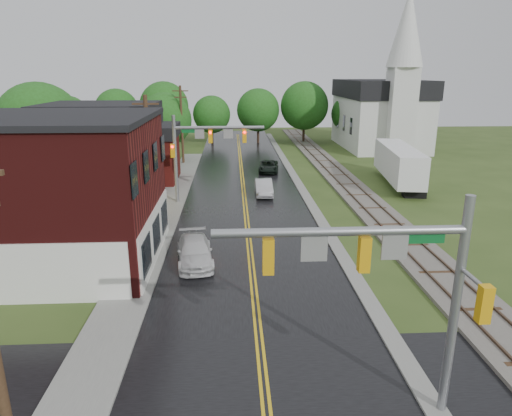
{
  "coord_description": "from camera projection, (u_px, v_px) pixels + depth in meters",
  "views": [
    {
      "loc": [
        -0.98,
        -9.85,
        10.47
      ],
      "look_at": [
        0.24,
        13.43,
        3.5
      ],
      "focal_mm": 32.0,
      "sensor_mm": 36.0,
      "label": 1
    }
  ],
  "objects": [
    {
      "name": "church",
      "position": [
        383.0,
        107.0,
        63.22
      ],
      "size": [
        10.4,
        18.4,
        20.0
      ],
      "color": "silver",
      "rests_on": "ground"
    },
    {
      "name": "traffic_signal_far",
      "position": [
        201.0,
        143.0,
        36.7
      ],
      "size": [
        7.34,
        0.43,
        7.2
      ],
      "color": "gray",
      "rests_on": "ground"
    },
    {
      "name": "curb_right",
      "position": [
        296.0,
        179.0,
        46.23
      ],
      "size": [
        0.8,
        70.0,
        0.12
      ],
      "primitive_type": "cube",
      "color": "gray",
      "rests_on": "ground"
    },
    {
      "name": "utility_pole_b",
      "position": [
        149.0,
        158.0,
        31.83
      ],
      "size": [
        1.8,
        0.28,
        9.0
      ],
      "color": "#382616",
      "rests_on": "ground"
    },
    {
      "name": "tree_left_e",
      "position": [
        166.0,
        121.0,
        54.56
      ],
      "size": [
        6.4,
        6.4,
        8.16
      ],
      "color": "black",
      "rests_on": "ground"
    },
    {
      "name": "semi_trailer",
      "position": [
        399.0,
        163.0,
        43.23
      ],
      "size": [
        3.95,
        11.76,
        3.68
      ],
      "color": "black",
      "rests_on": "ground"
    },
    {
      "name": "darkred_building",
      "position": [
        141.0,
        160.0,
        44.83
      ],
      "size": [
        7.0,
        6.0,
        4.4
      ],
      "primitive_type": "cube",
      "color": "#3F0F0C",
      "rests_on": "ground"
    },
    {
      "name": "railroad",
      "position": [
        340.0,
        178.0,
        46.43
      ],
      "size": [
        3.2,
        80.0,
        0.3
      ],
      "color": "#59544C",
      "rests_on": "ground"
    },
    {
      "name": "sidewalk_left",
      "position": [
        167.0,
        210.0,
        36.08
      ],
      "size": [
        2.4,
        50.0,
        0.12
      ],
      "primitive_type": "cube",
      "color": "gray",
      "rests_on": "ground"
    },
    {
      "name": "brick_building",
      "position": [
        23.0,
        192.0,
        25.01
      ],
      "size": [
        14.3,
        10.3,
        8.3
      ],
      "color": "#450F0E",
      "rests_on": "ground"
    },
    {
      "name": "suv_dark",
      "position": [
        269.0,
        167.0,
        49.47
      ],
      "size": [
        2.51,
        4.62,
        1.23
      ],
      "primitive_type": "imported",
      "rotation": [
        0.0,
        0.0,
        -0.11
      ],
      "color": "black",
      "rests_on": "ground"
    },
    {
      "name": "main_road",
      "position": [
        244.0,
        193.0,
        41.17
      ],
      "size": [
        10.0,
        90.0,
        0.02
      ],
      "primitive_type": "cube",
      "color": "black",
      "rests_on": "ground"
    },
    {
      "name": "traffic_signal_near",
      "position": [
        389.0,
        271.0,
        13.14
      ],
      "size": [
        7.34,
        0.3,
        7.2
      ],
      "color": "gray",
      "rests_on": "ground"
    },
    {
      "name": "pickup_white",
      "position": [
        195.0,
        252.0,
        25.85
      ],
      "size": [
        2.51,
        4.95,
        1.38
      ],
      "primitive_type": "imported",
      "rotation": [
        0.0,
        0.0,
        0.12
      ],
      "color": "silver",
      "rests_on": "ground"
    },
    {
      "name": "tree_left_b",
      "position": [
        42.0,
        128.0,
        40.46
      ],
      "size": [
        7.6,
        7.6,
        9.69
      ],
      "color": "black",
      "rests_on": "ground"
    },
    {
      "name": "sedan_silver",
      "position": [
        264.0,
        188.0,
        40.18
      ],
      "size": [
        1.46,
        4.19,
        1.38
      ],
      "primitive_type": "imported",
      "rotation": [
        0.0,
        0.0,
        -0.0
      ],
      "color": "#B2B2B7",
      "rests_on": "ground"
    },
    {
      "name": "tree_left_c",
      "position": [
        111.0,
        130.0,
        48.66
      ],
      "size": [
        6.0,
        6.0,
        7.65
      ],
      "color": "black",
      "rests_on": "ground"
    },
    {
      "name": "yellow_house",
      "position": [
        105.0,
        168.0,
        35.88
      ],
      "size": [
        8.0,
        7.0,
        6.4
      ],
      "primitive_type": "cube",
      "color": "tan",
      "rests_on": "ground"
    },
    {
      "name": "utility_pole_c",
      "position": [
        182.0,
        124.0,
        52.88
      ],
      "size": [
        1.8,
        0.28,
        9.0
      ],
      "color": "#382616",
      "rests_on": "ground"
    }
  ]
}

